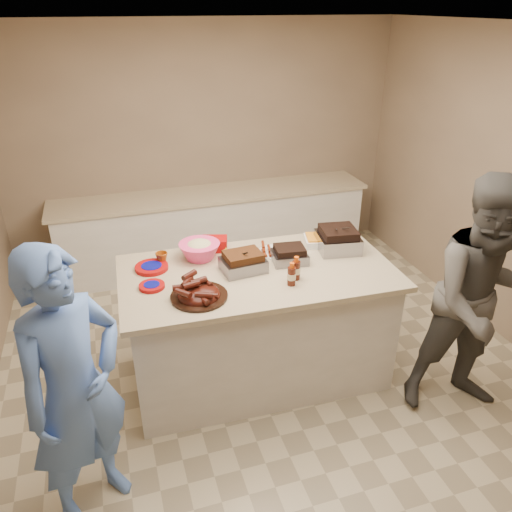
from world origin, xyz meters
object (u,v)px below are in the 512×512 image
object	(u,v)px
guest_gray	(459,400)
mustard_bottle	(226,260)
island	(258,372)
bbq_bottle_b	(291,285)
guest_blue	(99,499)
rib_platter	(199,297)
roasting_pan	(337,249)
coleslaw_bowl	(200,258)
bbq_bottle_a	(296,279)
plastic_cup	(162,263)

from	to	relation	value
guest_gray	mustard_bottle	bearing A→B (deg)	159.15
island	guest_gray	size ratio (longest dim) A/B	1.12
bbq_bottle_b	guest_gray	world-z (taller)	bbq_bottle_b
island	guest_blue	bearing A→B (deg)	-145.35
rib_platter	mustard_bottle	size ratio (longest dim) A/B	3.57
roasting_pan	coleslaw_bowl	bearing A→B (deg)	179.29
island	coleslaw_bowl	world-z (taller)	coleslaw_bowl
bbq_bottle_a	mustard_bottle	distance (m)	0.62
mustard_bottle	coleslaw_bowl	bearing A→B (deg)	155.47
rib_platter	roasting_pan	world-z (taller)	rib_platter
roasting_pan	guest_gray	size ratio (longest dim) A/B	0.18
coleslaw_bowl	bbq_bottle_b	size ratio (longest dim) A/B	1.84
rib_platter	guest_blue	bearing A→B (deg)	-143.75
rib_platter	coleslaw_bowl	world-z (taller)	coleslaw_bowl
plastic_cup	guest_blue	size ratio (longest dim) A/B	0.05
island	bbq_bottle_b	bearing A→B (deg)	-57.28
island	roasting_pan	world-z (taller)	roasting_pan
bbq_bottle_b	guest_blue	world-z (taller)	bbq_bottle_b
rib_platter	bbq_bottle_a	world-z (taller)	bbq_bottle_a
rib_platter	roasting_pan	distance (m)	1.31
guest_blue	guest_gray	size ratio (longest dim) A/B	0.96
bbq_bottle_b	bbq_bottle_a	bearing A→B (deg)	48.21
plastic_cup	roasting_pan	bearing A→B (deg)	-8.00
coleslaw_bowl	mustard_bottle	size ratio (longest dim) A/B	2.92
coleslaw_bowl	bbq_bottle_a	size ratio (longest dim) A/B	1.79
roasting_pan	coleslaw_bowl	size ratio (longest dim) A/B	0.99
mustard_bottle	roasting_pan	bearing A→B (deg)	-5.99
bbq_bottle_a	guest_blue	size ratio (longest dim) A/B	0.10
bbq_bottle_b	plastic_cup	distance (m)	1.05
guest_blue	rib_platter	bearing A→B (deg)	-0.94
bbq_bottle_b	mustard_bottle	xyz separation A→B (m)	(-0.35, 0.52, 0.00)
rib_platter	mustard_bottle	world-z (taller)	rib_platter
rib_platter	guest_gray	world-z (taller)	rib_platter
bbq_bottle_a	island	bearing A→B (deg)	137.54
island	bbq_bottle_b	distance (m)	1.04
bbq_bottle_a	guest_blue	xyz separation A→B (m)	(-1.57, -0.65, -0.99)
coleslaw_bowl	bbq_bottle_a	xyz separation A→B (m)	(0.61, -0.54, 0.00)
island	bbq_bottle_b	size ratio (longest dim) A/B	11.72
island	guest_gray	world-z (taller)	island
roasting_pan	bbq_bottle_a	bearing A→B (deg)	-136.40
roasting_pan	coleslaw_bowl	distance (m)	1.14
island	guest_gray	bearing A→B (deg)	-27.52
bbq_bottle_b	guest_blue	size ratio (longest dim) A/B	0.10
mustard_bottle	guest_gray	world-z (taller)	mustard_bottle
rib_platter	bbq_bottle_a	xyz separation A→B (m)	(0.74, 0.04, 0.00)
roasting_pan	mustard_bottle	world-z (taller)	roasting_pan
rib_platter	guest_gray	distance (m)	2.24
mustard_bottle	guest_blue	distance (m)	1.88
rib_platter	bbq_bottle_b	xyz separation A→B (m)	(0.68, -0.03, 0.00)
bbq_bottle_b	guest_gray	distance (m)	1.69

